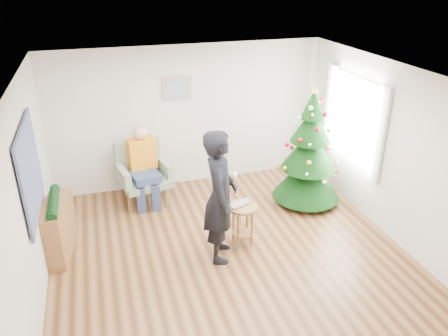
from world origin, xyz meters
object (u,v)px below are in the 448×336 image
object	(u,v)px
christmas_tree	(309,152)
stool	(243,225)
console	(58,228)
armchair	(144,180)
standing_man	(220,197)

from	to	relation	value
christmas_tree	stool	xyz separation A→B (m)	(-1.49, -0.91, -0.62)
christmas_tree	stool	size ratio (longest dim) A/B	3.25
console	armchair	bearing A→B (deg)	50.00
christmas_tree	console	distance (m)	4.14
armchair	stool	bearing A→B (deg)	-66.34
standing_man	console	bearing A→B (deg)	87.55
console	stool	bearing A→B (deg)	-3.32
christmas_tree	armchair	xyz separation A→B (m)	(-2.71, 0.86, -0.55)
stool	standing_man	xyz separation A→B (m)	(-0.40, -0.18, 0.63)
standing_man	console	world-z (taller)	standing_man
armchair	console	distance (m)	1.82
christmas_tree	standing_man	world-z (taller)	christmas_tree
christmas_tree	standing_man	size ratio (longest dim) A/B	1.09
console	standing_man	bearing A→B (deg)	-9.90
armchair	standing_man	xyz separation A→B (m)	(0.82, -1.95, 0.57)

